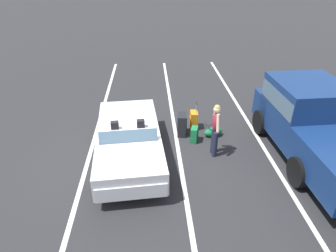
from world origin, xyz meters
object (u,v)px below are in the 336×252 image
(convertible_car, at_px, (129,146))
(suitcase_small_carryon, at_px, (194,135))
(suitcase_large_black, at_px, (182,125))
(parked_pickup_truck_near, at_px, (312,121))
(suitcase_medium_bright, at_px, (194,120))
(duffel_bag, at_px, (213,132))
(traveler_person, at_px, (216,127))

(convertible_car, height_order, suitcase_small_carryon, convertible_car)
(suitcase_large_black, bearing_deg, parked_pickup_truck_near, -12.26)
(suitcase_large_black, bearing_deg, suitcase_medium_bright, 49.61)
(suitcase_medium_bright, relative_size, parked_pickup_truck_near, 0.19)
(suitcase_large_black, relative_size, duffel_bag, 1.07)
(traveler_person, bearing_deg, duffel_bag, -102.74)
(duffel_bag, distance_m, parked_pickup_truck_near, 2.97)
(parked_pickup_truck_near, bearing_deg, suitcase_medium_bright, 59.39)
(suitcase_large_black, bearing_deg, traveler_person, -47.38)
(suitcase_medium_bright, height_order, suitcase_small_carryon, suitcase_medium_bright)
(suitcase_medium_bright, bearing_deg, suitcase_large_black, 43.62)
(duffel_bag, distance_m, traveler_person, 1.30)
(suitcase_large_black, distance_m, suitcase_small_carryon, 0.59)
(suitcase_large_black, relative_size, traveler_person, 0.45)
(suitcase_small_carryon, xyz_separation_m, duffel_bag, (-0.29, 0.68, -0.09))
(duffel_bag, xyz_separation_m, parked_pickup_truck_near, (1.14, 2.57, 0.95))
(suitcase_large_black, distance_m, duffel_bag, 1.06)
(convertible_car, bearing_deg, suitcase_large_black, 127.61)
(convertible_car, bearing_deg, suitcase_small_carryon, 112.87)
(suitcase_large_black, height_order, duffel_bag, suitcase_large_black)
(convertible_car, xyz_separation_m, traveler_person, (-0.29, 2.50, 0.34))
(suitcase_small_carryon, bearing_deg, duffel_bag, 38.71)
(suitcase_large_black, bearing_deg, duffel_bag, -1.69)
(suitcase_large_black, height_order, parked_pickup_truck_near, parked_pickup_truck_near)
(traveler_person, bearing_deg, parked_pickup_truck_near, 175.53)
(suitcase_large_black, relative_size, suitcase_small_carryon, 1.48)
(traveler_person, relative_size, parked_pickup_truck_near, 0.33)
(parked_pickup_truck_near, bearing_deg, convertible_car, 89.90)
(convertible_car, distance_m, parked_pickup_truck_near, 5.28)
(suitcase_medium_bright, height_order, traveler_person, traveler_person)
(suitcase_medium_bright, bearing_deg, suitcase_small_carryon, 85.36)
(convertible_car, relative_size, traveler_person, 2.58)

